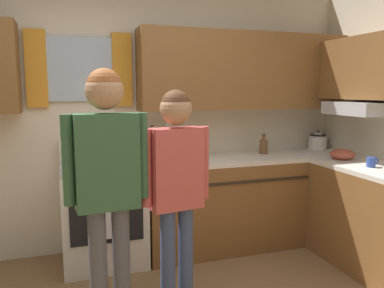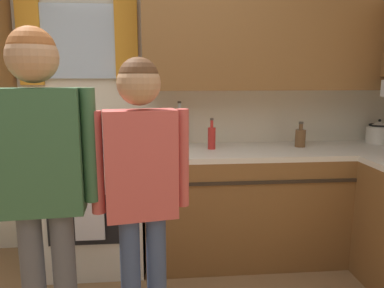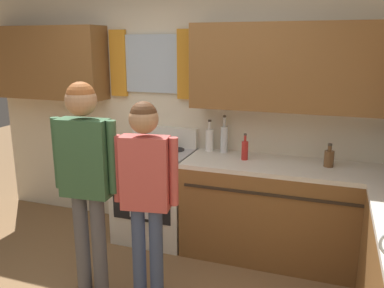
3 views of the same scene
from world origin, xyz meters
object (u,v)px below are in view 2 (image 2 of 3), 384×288
Objects in this scene: adult_left at (41,166)px; bottle_sauce_red at (212,137)px; bottle_tall_clear at (180,129)px; stovetop_kettle at (379,132)px; stove_oven at (98,206)px; bottle_squat_brown at (300,137)px; bottle_milk_white at (161,131)px; adult_in_plaid at (141,176)px.

bottle_sauce_red is at bearing 48.89° from adult_left.
stovetop_kettle is at bearing -1.34° from bottle_tall_clear.
bottle_tall_clear is at bearing 17.42° from stove_oven.
bottle_tall_clear reaches higher than bottle_sauce_red.
bottle_sauce_red reaches higher than bottle_squat_brown.
stovetop_kettle is (0.74, 0.10, 0.02)m from bottle_squat_brown.
bottle_squat_brown is 0.75× the size of stovetop_kettle.
bottle_tall_clear reaches higher than bottle_squat_brown.
bottle_squat_brown reaches higher than stove_oven.
bottle_sauce_red is at bearing -24.98° from bottle_milk_white.
adult_left is 0.47m from adult_in_plaid.
bottle_sauce_red is 0.30m from bottle_tall_clear.
bottle_sauce_red is at bearing -35.41° from bottle_tall_clear.
stove_oven is at bearing -162.58° from bottle_tall_clear.
adult_left is at bearing -113.75° from bottle_milk_white.
bottle_milk_white is (0.50, 0.22, 0.55)m from stove_oven.
stove_oven is 0.89m from bottle_tall_clear.
stovetop_kettle is (1.86, -0.05, -0.02)m from bottle_milk_white.
adult_left is (-0.06, -1.07, 0.59)m from stove_oven.
stove_oven is 4.48× the size of bottle_sauce_red.
bottle_squat_brown is 0.13× the size of adult_in_plaid.
bottle_squat_brown is 0.56× the size of bottle_tall_clear.
bottle_squat_brown is at bearing -7.80° from bottle_milk_white.
stove_oven is 1.22m from adult_left.
bottle_milk_white is at bearing 84.95° from adult_in_plaid.
stove_oven is 5.37× the size of bottle_squat_brown.
bottle_squat_brown is 0.12× the size of adult_left.
bottle_tall_clear is 1.34× the size of stovetop_kettle.
bottle_sauce_red is 1.47m from stovetop_kettle.
bottle_squat_brown is at bearing -8.38° from bottle_tall_clear.
bottle_milk_white is 1.22m from adult_in_plaid.
stove_oven is 3.00× the size of bottle_tall_clear.
bottle_sauce_red is at bearing -174.82° from stovetop_kettle.
adult_in_plaid is (-1.24, -1.06, 0.00)m from bottle_squat_brown.
bottle_tall_clear is (0.65, 0.21, 0.57)m from stove_oven.
adult_left reaches higher than bottle_squat_brown.
adult_left reaches higher than bottle_milk_white.
adult_in_plaid reaches higher than stove_oven.
stove_oven is 0.65× the size of adult_left.
stovetop_kettle is at bearing -1.56° from bottle_milk_white.
stovetop_kettle is at bearing 5.18° from bottle_sauce_red.
stovetop_kettle is 0.16× the size of adult_left.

